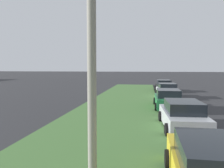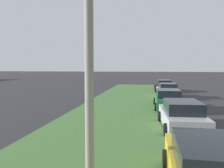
{
  "view_description": "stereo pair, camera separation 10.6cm",
  "coord_description": "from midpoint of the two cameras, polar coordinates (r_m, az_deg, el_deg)",
  "views": [
    {
      "loc": [
        1.69,
        4.33,
        3.12
      ],
      "look_at": [
        19.54,
        7.18,
        1.74
      ],
      "focal_mm": 36.09,
      "sensor_mm": 36.0,
      "label": 1
    },
    {
      "loc": [
        1.71,
        4.23,
        3.12
      ],
      "look_at": [
        19.54,
        7.18,
        1.74
      ],
      "focal_mm": 36.09,
      "sensor_mm": 36.0,
      "label": 2
    }
  ],
  "objects": [
    {
      "name": "grass_median",
      "position": [
        9.12,
        -5.73,
        -15.27
      ],
      "size": [
        60.0,
        6.0,
        0.12
      ],
      "primitive_type": "cube",
      "color": "#477238",
      "rests_on": "ground"
    },
    {
      "name": "parked_car_silver",
      "position": [
        11.72,
        17.19,
        -7.68
      ],
      "size": [
        4.39,
        2.19,
        1.47
      ],
      "rotation": [
        0.0,
        0.0,
        0.05
      ],
      "color": "#B2B5BA",
      "rests_on": "ground"
    },
    {
      "name": "parked_car_green",
      "position": [
        17.24,
        13.83,
        -3.79
      ],
      "size": [
        4.31,
        2.05,
        1.47
      ],
      "rotation": [
        0.0,
        0.0,
        0.01
      ],
      "color": "#1E6B38",
      "rests_on": "ground"
    },
    {
      "name": "parked_car_white",
      "position": [
        23.57,
        13.63,
        -1.63
      ],
      "size": [
        4.39,
        2.2,
        1.47
      ],
      "rotation": [
        0.0,
        0.0,
        0.06
      ],
      "color": "silver",
      "rests_on": "ground"
    },
    {
      "name": "parked_car_black",
      "position": [
        29.49,
        12.87,
        -0.44
      ],
      "size": [
        4.38,
        2.17,
        1.47
      ],
      "rotation": [
        0.0,
        0.0,
        0.05
      ],
      "color": "black",
      "rests_on": "ground"
    },
    {
      "name": "streetlight",
      "position": [
        5.91,
        -2.64,
        16.73
      ],
      "size": [
        1.02,
        2.82,
        7.5
      ],
      "color": "gray",
      "rests_on": "ground"
    }
  ]
}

